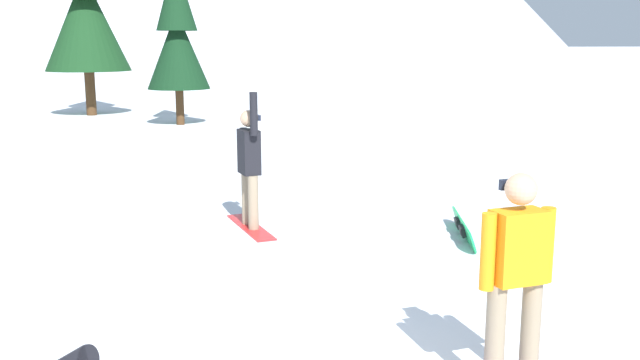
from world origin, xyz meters
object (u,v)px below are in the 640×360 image
object	(u,v)px
pine_tree_twin	(177,35)
snowboarder_midground	(249,165)
snowboarder_foreground	(516,279)
loose_snowboard_far_spare	(463,228)
pine_tree_short	(85,4)

from	to	relation	value
pine_tree_twin	snowboarder_midground	bearing A→B (deg)	-87.88
snowboarder_foreground	snowboarder_midground	xyz separation A→B (m)	(-1.31, 5.29, 0.03)
snowboarder_midground	loose_snowboard_far_spare	size ratio (longest dim) A/B	1.19
snowboarder_midground	pine_tree_short	size ratio (longest dim) A/B	0.27
pine_tree_short	snowboarder_midground	bearing A→B (deg)	-78.28
snowboarder_foreground	pine_tree_short	size ratio (longest dim) A/B	0.23
snowboarder_foreground	snowboarder_midground	size ratio (longest dim) A/B	0.87
snowboarder_foreground	loose_snowboard_far_spare	size ratio (longest dim) A/B	1.03
pine_tree_short	snowboarder_foreground	bearing A→B (deg)	-77.76
loose_snowboard_far_spare	pine_tree_twin	bearing A→B (deg)	102.59
snowboarder_midground	loose_snowboard_far_spare	world-z (taller)	snowboarder_midground
snowboarder_foreground	pine_tree_twin	world-z (taller)	pine_tree_twin
snowboarder_foreground	pine_tree_twin	bearing A→B (deg)	95.50
snowboarder_foreground	pine_tree_short	xyz separation A→B (m)	(-4.92, 22.66, 3.13)
loose_snowboard_far_spare	pine_tree_twin	size ratio (longest dim) A/B	0.31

